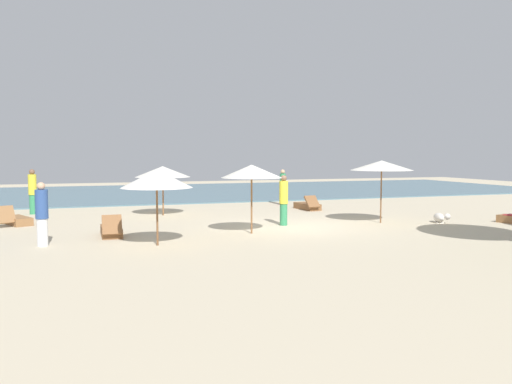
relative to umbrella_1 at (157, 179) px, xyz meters
name	(u,v)px	position (x,y,z in m)	size (l,w,h in m)	color
ground_plane	(295,227)	(4.99, 2.12, -1.85)	(60.00, 60.00, 0.00)	beige
ocean_water	(195,192)	(4.99, 19.12, -1.82)	(48.00, 16.00, 0.06)	slate
umbrella_1	(157,179)	(0.00, 0.00, 0.00)	(1.97, 1.97, 2.10)	brown
umbrella_2	(252,171)	(3.12, 1.19, 0.13)	(1.93, 1.93, 2.19)	brown
umbrella_3	(382,165)	(8.38, 2.08, 0.26)	(2.27, 2.27, 2.29)	brown
umbrella_4	(163,172)	(1.15, 6.92, -0.05)	(2.25, 2.25, 2.02)	brown
lounger_0	(111,231)	(-1.14, 2.08, -1.68)	(0.61, 1.67, 0.72)	brown
lounger_2	(16,220)	(-4.24, 5.75, -1.67)	(1.22, 1.73, 0.74)	olive
lounger_3	(308,206)	(7.68, 7.03, -1.68)	(0.78, 1.75, 0.68)	brown
person_1	(283,187)	(7.36, 9.33, -0.94)	(0.31, 0.31, 1.76)	#BF3338
person_2	(33,191)	(-3.98, 9.04, -0.88)	(0.39, 0.39, 1.89)	#338C59
person_3	(42,214)	(-3.01, 0.88, -0.96)	(0.40, 0.40, 1.76)	white
person_4	(284,200)	(4.77, 2.61, -0.94)	(0.31, 0.31, 1.78)	#338C59
dog	(440,218)	(10.44, 1.38, -1.65)	(0.58, 0.83, 0.38)	silver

